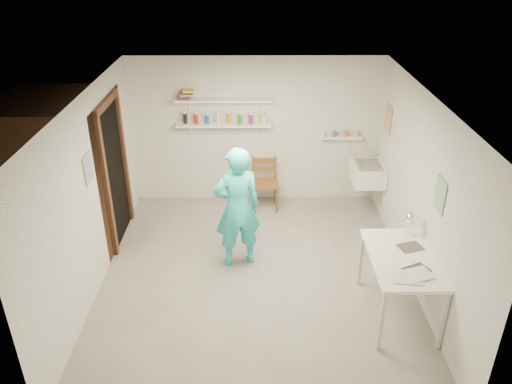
{
  "coord_description": "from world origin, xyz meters",
  "views": [
    {
      "loc": [
        -0.03,
        -5.32,
        4.0
      ],
      "look_at": [
        0.0,
        0.4,
        1.05
      ],
      "focal_mm": 35.0,
      "sensor_mm": 36.0,
      "label": 1
    }
  ],
  "objects_px": {
    "work_table": "(399,286)",
    "wall_clock": "(242,181)",
    "wooden_chair": "(265,183)",
    "belfast_sink": "(368,173)",
    "desk_lamp": "(412,218)",
    "man": "(237,208)"
  },
  "relations": [
    {
      "from": "wooden_chair",
      "to": "desk_lamp",
      "type": "height_order",
      "value": "desk_lamp"
    },
    {
      "from": "belfast_sink",
      "to": "wall_clock",
      "type": "height_order",
      "value": "wall_clock"
    },
    {
      "from": "desk_lamp",
      "to": "work_table",
      "type": "bearing_deg",
      "value": -112.42
    },
    {
      "from": "wooden_chair",
      "to": "desk_lamp",
      "type": "distance_m",
      "value": 2.76
    },
    {
      "from": "work_table",
      "to": "wall_clock",
      "type": "bearing_deg",
      "value": 145.04
    },
    {
      "from": "man",
      "to": "desk_lamp",
      "type": "xyz_separation_m",
      "value": [
        2.08,
        -0.58,
        0.18
      ]
    },
    {
      "from": "wall_clock",
      "to": "belfast_sink",
      "type": "bearing_deg",
      "value": 14.38
    },
    {
      "from": "wall_clock",
      "to": "work_table",
      "type": "bearing_deg",
      "value": -51.36
    },
    {
      "from": "wooden_chair",
      "to": "desk_lamp",
      "type": "xyz_separation_m",
      "value": [
        1.69,
        -2.11,
        0.58
      ]
    },
    {
      "from": "wooden_chair",
      "to": "belfast_sink",
      "type": "bearing_deg",
      "value": -9.55
    },
    {
      "from": "belfast_sink",
      "to": "work_table",
      "type": "bearing_deg",
      "value": -92.6
    },
    {
      "from": "wall_clock",
      "to": "work_table",
      "type": "xyz_separation_m",
      "value": [
        1.82,
        -1.27,
        -0.73
      ]
    },
    {
      "from": "belfast_sink",
      "to": "wooden_chair",
      "type": "bearing_deg",
      "value": 174.0
    },
    {
      "from": "belfast_sink",
      "to": "man",
      "type": "relative_size",
      "value": 0.35
    },
    {
      "from": "work_table",
      "to": "desk_lamp",
      "type": "relative_size",
      "value": 8.0
    },
    {
      "from": "belfast_sink",
      "to": "work_table",
      "type": "distance_m",
      "value": 2.44
    },
    {
      "from": "belfast_sink",
      "to": "man",
      "type": "height_order",
      "value": "man"
    },
    {
      "from": "wall_clock",
      "to": "wooden_chair",
      "type": "distance_m",
      "value": 1.52
    },
    {
      "from": "man",
      "to": "work_table",
      "type": "relative_size",
      "value": 1.4
    },
    {
      "from": "wooden_chair",
      "to": "work_table",
      "type": "xyz_separation_m",
      "value": [
        1.49,
        -2.59,
        -0.04
      ]
    },
    {
      "from": "man",
      "to": "work_table",
      "type": "bearing_deg",
      "value": 134.18
    },
    {
      "from": "belfast_sink",
      "to": "wooden_chair",
      "type": "height_order",
      "value": "wooden_chair"
    }
  ]
}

